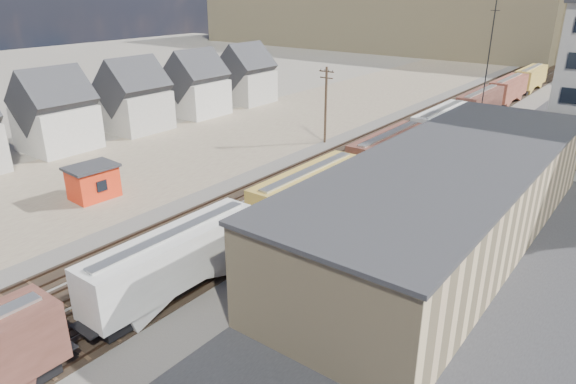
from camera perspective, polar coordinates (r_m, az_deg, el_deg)
The scene contains 11 objects.
ground at distance 36.57m, azimuth -22.76°, elevation -12.29°, with size 300.00×300.00×0.00m, color #6B6356.
ballast_bed at distance 72.07m, azimuth 13.33°, elevation 5.65°, with size 18.00×200.00×0.06m, color #4C4742.
dirt_yard at distance 74.39m, azimuth -4.22°, elevation 6.68°, with size 24.00×180.00×0.03m, color brown.
asphalt_lot at distance 52.67m, azimuth 28.25°, elevation -2.57°, with size 26.00×120.00×0.04m, color #232326.
rail_tracks at distance 72.26m, azimuth 12.94°, elevation 5.80°, with size 11.40×200.00×0.24m.
freight_train at distance 64.15m, azimuth 14.17°, elevation 6.15°, with size 3.00×119.74×4.46m.
warehouse at distance 43.64m, azimuth 17.69°, elevation -0.48°, with size 12.40×40.40×7.25m.
utility_pole_north at distance 67.88m, azimuth 4.22°, elevation 9.79°, with size 2.20×0.32×10.00m.
radio_mast at distance 77.44m, azimuth 21.25°, elevation 12.79°, with size 1.20×0.16×18.00m.
townhouse_row at distance 74.40m, azimuth -20.43°, elevation 8.80°, with size 8.15×68.16×10.47m.
maintenance_shed at distance 53.72m, azimuth -20.85°, elevation 1.09°, with size 3.80×4.78×3.36m.
Camera 1 is at (27.77, -13.58, 19.54)m, focal length 32.00 mm.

